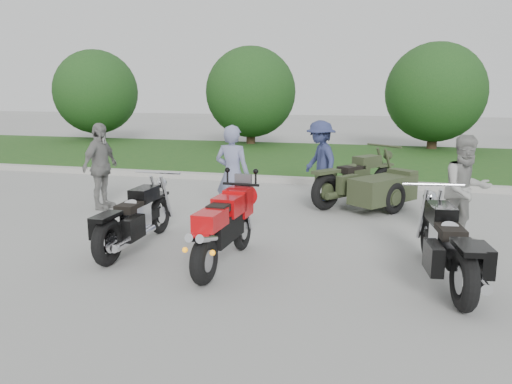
% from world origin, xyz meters
% --- Properties ---
extents(ground, '(80.00, 80.00, 0.00)m').
position_xyz_m(ground, '(0.00, 0.00, 0.00)').
color(ground, '#A0A09A').
rests_on(ground, ground).
extents(curb, '(60.00, 0.30, 0.15)m').
position_xyz_m(curb, '(0.00, 6.00, 0.07)').
color(curb, '#A5A39C').
rests_on(curb, ground).
extents(grass_strip, '(60.00, 8.00, 0.14)m').
position_xyz_m(grass_strip, '(0.00, 10.15, 0.07)').
color(grass_strip, '#37581E').
rests_on(grass_strip, ground).
extents(tree_far_left, '(3.60, 3.60, 4.00)m').
position_xyz_m(tree_far_left, '(-10.00, 13.50, 2.19)').
color(tree_far_left, '#3F2B1C').
rests_on(tree_far_left, ground).
extents(tree_mid_left, '(3.60, 3.60, 4.00)m').
position_xyz_m(tree_mid_left, '(-3.00, 13.50, 2.19)').
color(tree_mid_left, '#3F2B1C').
rests_on(tree_mid_left, ground).
extents(tree_mid_right, '(3.60, 3.60, 4.00)m').
position_xyz_m(tree_mid_right, '(4.00, 13.50, 2.19)').
color(tree_mid_right, '#3F2B1C').
rests_on(tree_mid_right, ground).
extents(sportbike_red, '(0.38, 1.99, 0.94)m').
position_xyz_m(sportbike_red, '(0.39, -0.13, 0.55)').
color(sportbike_red, black).
rests_on(sportbike_red, ground).
extents(cruiser_left, '(0.37, 2.21, 0.85)m').
position_xyz_m(cruiser_left, '(-1.11, 0.20, 0.44)').
color(cruiser_left, black).
rests_on(cruiser_left, ground).
extents(cruiser_right, '(0.58, 2.31, 0.89)m').
position_xyz_m(cruiser_right, '(3.15, -0.05, 0.46)').
color(cruiser_right, black).
rests_on(cruiser_right, ground).
extents(cruiser_sidecar, '(2.02, 2.31, 0.96)m').
position_xyz_m(cruiser_sidecar, '(2.11, 3.73, 0.45)').
color(cruiser_sidecar, black).
rests_on(cruiser_sidecar, ground).
extents(person_stripe, '(0.67, 0.48, 1.72)m').
position_xyz_m(person_stripe, '(-0.16, 2.01, 0.86)').
color(person_stripe, slate).
rests_on(person_stripe, ground).
extents(person_grey, '(0.98, 0.89, 1.64)m').
position_xyz_m(person_grey, '(3.57, 1.83, 0.82)').
color(person_grey, gray).
rests_on(person_grey, ground).
extents(person_denim, '(1.13, 1.25, 1.68)m').
position_xyz_m(person_denim, '(1.06, 4.18, 0.84)').
color(person_denim, navy).
rests_on(person_denim, ground).
extents(person_back, '(0.48, 1.01, 1.68)m').
position_xyz_m(person_back, '(-2.95, 2.36, 0.84)').
color(person_back, gray).
rests_on(person_back, ground).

